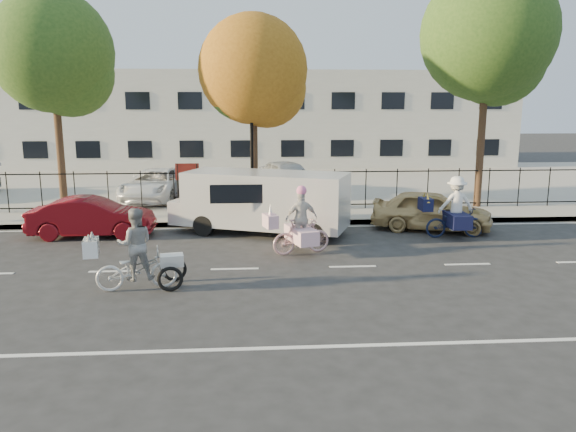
{
  "coord_description": "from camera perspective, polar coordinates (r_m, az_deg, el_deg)",
  "views": [
    {
      "loc": [
        0.41,
        -13.61,
        4.12
      ],
      "look_at": [
        1.43,
        1.2,
        1.1
      ],
      "focal_mm": 35.0,
      "sensor_mm": 36.0,
      "label": 1
    }
  ],
  "objects": [
    {
      "name": "tree_east",
      "position": [
        22.9,
        19.92,
        16.39
      ],
      "size": [
        4.93,
        4.93,
        9.04
      ],
      "color": "#442D1D",
      "rests_on": "ground"
    },
    {
      "name": "lot_car_d",
      "position": [
        24.67,
        -0.05,
        3.96
      ],
      "size": [
        3.04,
        4.65,
        1.47
      ],
      "primitive_type": "imported",
      "rotation": [
        0.0,
        0.0,
        0.33
      ],
      "color": "#AFB3B7",
      "rests_on": "parking_lot"
    },
    {
      "name": "lamppost",
      "position": [
        20.43,
        -3.72,
        8.65
      ],
      "size": [
        0.36,
        0.36,
        4.33
      ],
      "color": "black",
      "rests_on": "sidewalk"
    },
    {
      "name": "zebra_trike",
      "position": [
        12.93,
        -15.15,
        -4.18
      ],
      "size": [
        2.17,
        1.08,
        1.85
      ],
      "rotation": [
        0.0,
        0.0,
        1.76
      ],
      "color": "silver",
      "rests_on": "ground"
    },
    {
      "name": "gold_sedan",
      "position": [
        18.88,
        14.35,
        0.56
      ],
      "size": [
        4.13,
        2.64,
        1.31
      ],
      "primitive_type": "imported",
      "rotation": [
        0.0,
        0.0,
        1.26
      ],
      "color": "tan",
      "rests_on": "ground"
    },
    {
      "name": "lot_car_b",
      "position": [
        23.79,
        -13.28,
        3.12
      ],
      "size": [
        2.75,
        4.8,
        1.26
      ],
      "primitive_type": "imported",
      "rotation": [
        0.0,
        0.0,
        -0.15
      ],
      "color": "white",
      "rests_on": "parking_lot"
    },
    {
      "name": "curb",
      "position": [
        19.09,
        -5.07,
        -0.78
      ],
      "size": [
        60.0,
        0.1,
        0.15
      ],
      "primitive_type": "cube",
      "color": "#A8A399",
      "rests_on": "ground"
    },
    {
      "name": "tree_west",
      "position": [
        22.99,
        -22.4,
        14.62
      ],
      "size": [
        4.44,
        4.44,
        8.15
      ],
      "color": "#442D1D",
      "rests_on": "ground"
    },
    {
      "name": "white_van",
      "position": [
        17.67,
        -2.59,
        1.6
      ],
      "size": [
        6.0,
        3.58,
        1.97
      ],
      "rotation": [
        0.0,
        0.0,
        -0.37
      ],
      "color": "silver",
      "rests_on": "ground"
    },
    {
      "name": "bull_bike",
      "position": [
        17.99,
        16.56,
        0.26
      ],
      "size": [
        2.03,
        1.38,
        1.91
      ],
      "rotation": [
        0.0,
        0.0,
        1.57
      ],
      "color": "#101937",
      "rests_on": "ground"
    },
    {
      "name": "building",
      "position": [
        38.62,
        -4.61,
        9.79
      ],
      "size": [
        34.0,
        10.0,
        6.0
      ],
      "primitive_type": "cube",
      "color": "silver",
      "rests_on": "ground"
    },
    {
      "name": "parking_lot",
      "position": [
        28.89,
        -4.72,
        3.41
      ],
      "size": [
        60.0,
        15.6,
        0.15
      ],
      "primitive_type": "cube",
      "color": "#A8A399",
      "rests_on": "ground"
    },
    {
      "name": "road_markings",
      "position": [
        14.22,
        -5.44,
        -5.37
      ],
      "size": [
        60.0,
        9.52,
        0.01
      ],
      "primitive_type": null,
      "color": "silver",
      "rests_on": "ground"
    },
    {
      "name": "tree_mid",
      "position": [
        20.99,
        -3.18,
        14.12
      ],
      "size": [
        3.96,
        3.96,
        7.27
      ],
      "color": "#442D1D",
      "rests_on": "ground"
    },
    {
      "name": "ground",
      "position": [
        14.22,
        -5.44,
        -5.39
      ],
      "size": [
        120.0,
        120.0,
        0.0
      ],
      "primitive_type": "plane",
      "color": "#333334"
    },
    {
      "name": "red_sedan",
      "position": [
        18.42,
        -19.28,
        -0.11
      ],
      "size": [
        3.76,
        1.32,
        1.24
      ],
      "primitive_type": "imported",
      "rotation": [
        0.0,
        0.0,
        1.57
      ],
      "color": "#5A0A11",
      "rests_on": "ground"
    },
    {
      "name": "lot_car_c",
      "position": [
        24.26,
        -10.76,
        3.3
      ],
      "size": [
        2.18,
        3.83,
        1.19
      ],
      "primitive_type": "imported",
      "rotation": [
        0.0,
        0.0,
        -0.27
      ],
      "color": "#55565D",
      "rests_on": "parking_lot"
    },
    {
      "name": "street_sign",
      "position": [
        20.71,
        -10.19,
        3.82
      ],
      "size": [
        0.85,
        0.06,
        1.8
      ],
      "color": "black",
      "rests_on": "sidewalk"
    },
    {
      "name": "sidewalk",
      "position": [
        20.12,
        -5.02,
        -0.14
      ],
      "size": [
        60.0,
        2.2,
        0.15
      ],
      "primitive_type": "cube",
      "color": "#A8A399",
      "rests_on": "ground"
    },
    {
      "name": "iron_fence",
      "position": [
        21.06,
        -5.01,
        2.66
      ],
      "size": [
        58.0,
        0.06,
        1.5
      ],
      "primitive_type": null,
      "color": "black",
      "rests_on": "sidewalk"
    },
    {
      "name": "unicorn_bike",
      "position": [
        15.38,
        1.25,
        -1.33
      ],
      "size": [
        1.94,
        1.39,
        1.91
      ],
      "rotation": [
        0.0,
        0.0,
        1.86
      ],
      "color": "#D09EA2",
      "rests_on": "ground"
    }
  ]
}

